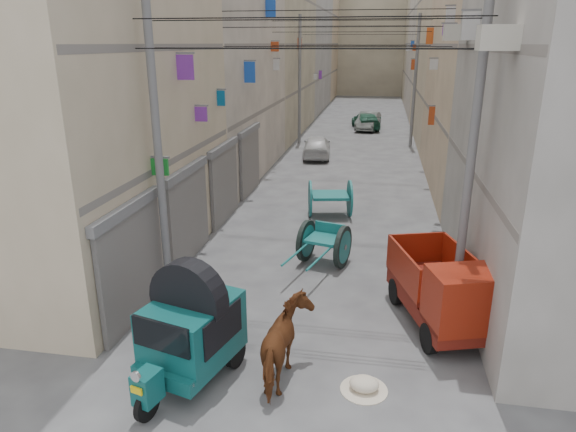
% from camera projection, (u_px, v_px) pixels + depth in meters
% --- Properties ---
extents(building_row_left, '(8.00, 62.00, 14.00)m').
position_uv_depth(building_row_left, '(255.00, 41.00, 38.43)').
color(building_row_left, '#BFAB91').
rests_on(building_row_left, ground).
extents(building_row_right, '(8.00, 62.00, 14.00)m').
position_uv_depth(building_row_right, '(477.00, 41.00, 35.77)').
color(building_row_right, '#A09A96').
rests_on(building_row_right, ground).
extents(end_cap_building, '(22.00, 10.00, 13.00)m').
position_uv_depth(end_cap_building, '(372.00, 41.00, 66.82)').
color(end_cap_building, '#B6AA8F').
rests_on(end_cap_building, ground).
extents(shutters_left, '(0.18, 14.40, 2.88)m').
position_uv_depth(shutters_left, '(209.00, 194.00, 17.19)').
color(shutters_left, '#454549').
rests_on(shutters_left, ground).
extents(signboards, '(8.22, 40.52, 5.67)m').
position_uv_depth(signboards, '(349.00, 102.00, 26.45)').
color(signboards, '#AA3C16').
rests_on(signboards, ground).
extents(utility_poles, '(7.40, 22.20, 8.00)m').
position_uv_depth(utility_poles, '(343.00, 100.00, 21.92)').
color(utility_poles, slate).
rests_on(utility_poles, ground).
extents(overhead_cables, '(7.40, 22.52, 1.12)m').
position_uv_depth(overhead_cables, '(340.00, 30.00, 18.61)').
color(overhead_cables, black).
rests_on(overhead_cables, ground).
extents(auto_rickshaw, '(2.00, 2.79, 1.89)m').
position_uv_depth(auto_rickshaw, '(191.00, 327.00, 9.89)').
color(auto_rickshaw, black).
rests_on(auto_rickshaw, ground).
extents(tonga_cart, '(1.75, 2.97, 1.26)m').
position_uv_depth(tonga_cart, '(324.00, 243.00, 15.28)').
color(tonga_cart, black).
rests_on(tonga_cart, ground).
extents(mini_truck, '(2.41, 3.63, 1.88)m').
position_uv_depth(mini_truck, '(447.00, 297.00, 11.51)').
color(mini_truck, black).
rests_on(mini_truck, ground).
extents(second_cart, '(1.82, 1.68, 1.40)m').
position_uv_depth(second_cart, '(330.00, 197.00, 19.48)').
color(second_cart, '#166161').
rests_on(second_cart, ground).
extents(feed_sack, '(0.57, 0.45, 0.28)m').
position_uv_depth(feed_sack, '(364.00, 384.00, 9.78)').
color(feed_sack, beige).
rests_on(feed_sack, ground).
extents(horse, '(0.86, 1.88, 1.59)m').
position_uv_depth(horse, '(287.00, 345.00, 9.87)').
color(horse, brown).
rests_on(horse, ground).
extents(distant_car_white, '(1.87, 3.92, 1.29)m').
position_uv_depth(distant_car_white, '(317.00, 146.00, 29.64)').
color(distant_car_white, silver).
rests_on(distant_car_white, ground).
extents(distant_car_grey, '(1.95, 4.14, 1.31)m').
position_uv_depth(distant_car_grey, '(368.00, 121.00, 39.12)').
color(distant_car_grey, '#5A605E').
rests_on(distant_car_grey, ground).
extents(distant_car_green, '(2.55, 4.57, 1.25)m').
position_uv_depth(distant_car_green, '(366.00, 121.00, 39.48)').
color(distant_car_green, '#1A4E38').
rests_on(distant_car_green, ground).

